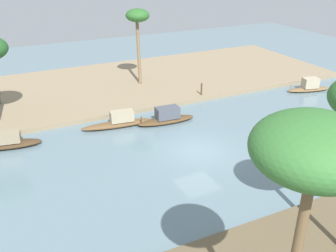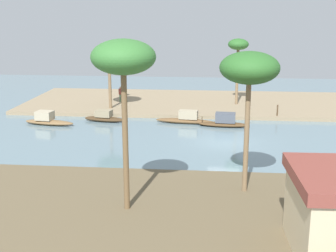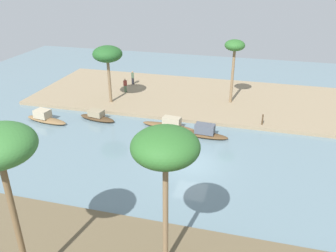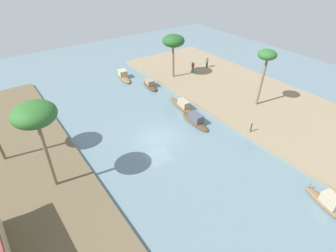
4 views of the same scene
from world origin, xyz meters
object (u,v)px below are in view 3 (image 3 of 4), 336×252
sampan_with_tall_canopy (97,117)px  sampan_open_hull (45,118)px  sampan_near_left_bank (170,125)px  palm_tree_left_far (108,55)px  palm_tree_right_short (165,149)px  mooring_post (262,120)px  sampan_downstream_large (204,132)px  person_on_near_bank (125,86)px  person_by_mooring (133,78)px  palm_tree_left_near (235,48)px

sampan_with_tall_canopy → sampan_open_hull: size_ratio=0.85×
sampan_near_left_bank → palm_tree_left_far: 10.26m
palm_tree_left_far → palm_tree_right_short: size_ratio=0.82×
sampan_with_tall_canopy → mooring_post: bearing=-161.4°
sampan_downstream_large → sampan_open_hull: size_ratio=0.95×
sampan_with_tall_canopy → person_on_near_bank: (0.01, -7.77, 0.67)m
sampan_with_tall_canopy → person_on_near_bank: person_on_near_bank is taller
person_on_near_bank → person_by_mooring: size_ratio=0.97×
sampan_open_hull → palm_tree_right_short: palm_tree_right_short is taller
person_by_mooring → palm_tree_left_far: 7.89m
person_on_near_bank → palm_tree_left_near: 13.28m
mooring_post → sampan_near_left_bank: bearing=16.4°
palm_tree_left_far → palm_tree_left_near: bearing=-164.5°
person_by_mooring → palm_tree_left_near: size_ratio=0.25×
sampan_with_tall_canopy → sampan_open_hull: bearing=29.4°
sampan_downstream_large → palm_tree_right_short: (-0.66, 15.33, 6.41)m
sampan_with_tall_canopy → sampan_downstream_large: bearing=-174.9°
sampan_downstream_large → palm_tree_right_short: size_ratio=0.60×
palm_tree_right_short → sampan_near_left_bank: bearing=-75.9°
sampan_with_tall_canopy → palm_tree_left_far: bearing=-75.2°
mooring_post → sampan_downstream_large: bearing=34.0°
sampan_downstream_large → person_by_mooring: size_ratio=2.68×
sampan_downstream_large → person_on_near_bank: 13.89m
sampan_downstream_large → palm_tree_left_near: bearing=-95.3°
sampan_downstream_large → person_on_near_bank: (10.82, -8.69, 0.62)m
sampan_near_left_bank → person_on_near_bank: (7.41, -7.82, 0.65)m
mooring_post → person_on_near_bank: bearing=-18.8°
sampan_near_left_bank → sampan_with_tall_canopy: size_ratio=1.33×
palm_tree_right_short → sampan_with_tall_canopy: bearing=-54.7°
sampan_open_hull → person_on_near_bank: bearing=-107.4°
sampan_downstream_large → palm_tree_right_short: bearing=96.4°
person_by_mooring → palm_tree_left_near: 13.78m
sampan_downstream_large → palm_tree_left_far: bearing=-21.0°
person_on_near_bank → palm_tree_left_near: (-12.25, -0.01, 5.13)m
palm_tree_left_far → palm_tree_right_short: palm_tree_right_short is taller
sampan_near_left_bank → palm_tree_left_near: palm_tree_left_near is taller
mooring_post → palm_tree_left_far: size_ratio=0.17×
person_on_near_bank → palm_tree_left_far: bearing=47.5°
sampan_with_tall_canopy → palm_tree_right_short: 20.91m
person_by_mooring → mooring_post: (-15.94, 8.43, -0.28)m
person_by_mooring → mooring_post: size_ratio=1.63×
person_by_mooring → palm_tree_left_far: size_ratio=0.27×
person_by_mooring → mooring_post: bearing=28.6°
palm_tree_left_far → person_on_near_bank: bearing=-95.9°
palm_tree_left_near → sampan_near_left_bank: bearing=58.3°
person_on_near_bank → sampan_with_tall_canopy: bearing=53.5°
sampan_with_tall_canopy → person_on_near_bank: size_ratio=2.48×
mooring_post → palm_tree_right_short: palm_tree_right_short is taller
sampan_near_left_bank → palm_tree_left_far: size_ratio=0.87×
sampan_open_hull → person_on_near_bank: (-4.68, -9.43, 0.63)m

